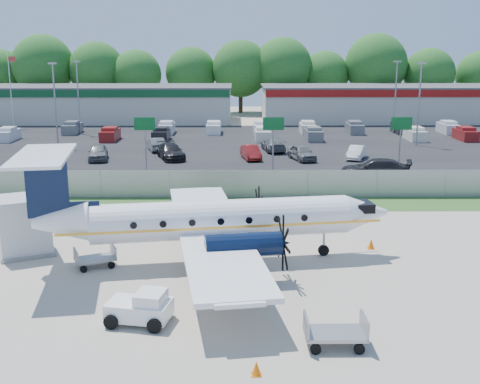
{
  "coord_description": "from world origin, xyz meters",
  "views": [
    {
      "loc": [
        -0.29,
        -28.44,
        10.5
      ],
      "look_at": [
        0.0,
        6.0,
        2.3
      ],
      "focal_mm": 45.0,
      "sensor_mm": 36.0,
      "label": 1
    }
  ],
  "objects_px": {
    "aircraft": "(213,219)",
    "baggage_cart_near": "(95,258)",
    "service_container": "(24,227)",
    "pushback_tug": "(142,308)",
    "baggage_cart_far": "(335,332)"
  },
  "relations": [
    {
      "from": "baggage_cart_near",
      "to": "service_container",
      "type": "height_order",
      "value": "service_container"
    },
    {
      "from": "service_container",
      "to": "baggage_cart_far",
      "type": "bearing_deg",
      "value": -35.4
    },
    {
      "from": "aircraft",
      "to": "baggage_cart_near",
      "type": "distance_m",
      "value": 6.12
    },
    {
      "from": "aircraft",
      "to": "service_container",
      "type": "xyz_separation_m",
      "value": [
        -10.0,
        1.47,
        -0.81
      ]
    },
    {
      "from": "pushback_tug",
      "to": "service_container",
      "type": "bearing_deg",
      "value": 131.32
    },
    {
      "from": "baggage_cart_far",
      "to": "baggage_cart_near",
      "type": "bearing_deg",
      "value": 141.99
    },
    {
      "from": "aircraft",
      "to": "baggage_cart_far",
      "type": "relative_size",
      "value": 8.48
    },
    {
      "from": "aircraft",
      "to": "service_container",
      "type": "height_order",
      "value": "aircraft"
    },
    {
      "from": "baggage_cart_near",
      "to": "service_container",
      "type": "relative_size",
      "value": 0.62
    },
    {
      "from": "aircraft",
      "to": "pushback_tug",
      "type": "height_order",
      "value": "aircraft"
    },
    {
      "from": "aircraft",
      "to": "service_container",
      "type": "bearing_deg",
      "value": 171.63
    },
    {
      "from": "service_container",
      "to": "aircraft",
      "type": "bearing_deg",
      "value": -8.37
    },
    {
      "from": "pushback_tug",
      "to": "baggage_cart_far",
      "type": "bearing_deg",
      "value": -15.36
    },
    {
      "from": "pushback_tug",
      "to": "baggage_cart_near",
      "type": "xyz_separation_m",
      "value": [
        -3.24,
        6.22,
        -0.16
      ]
    },
    {
      "from": "aircraft",
      "to": "baggage_cart_near",
      "type": "xyz_separation_m",
      "value": [
        -5.82,
        -0.76,
        -1.75
      ]
    }
  ]
}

